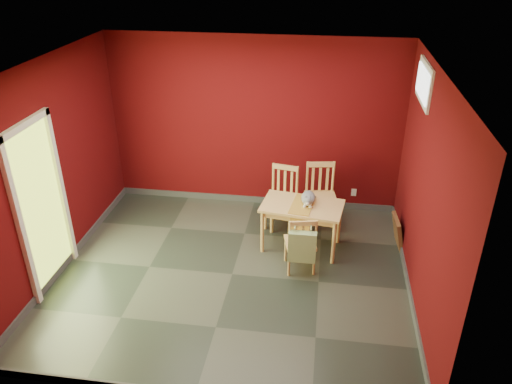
# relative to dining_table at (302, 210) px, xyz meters

# --- Properties ---
(ground) EXTENTS (4.50, 4.50, 0.00)m
(ground) POSITION_rel_dining_table_xyz_m (-0.84, -0.77, -0.60)
(ground) COLOR #2D342D
(ground) RESTS_ON ground
(room_shell) EXTENTS (4.50, 4.50, 4.50)m
(room_shell) POSITION_rel_dining_table_xyz_m (-0.84, -0.77, -0.55)
(room_shell) COLOR #4B070A
(room_shell) RESTS_ON ground
(doorway) EXTENTS (0.06, 1.01, 2.13)m
(doorway) POSITION_rel_dining_table_xyz_m (-3.07, -1.17, 0.53)
(doorway) COLOR #B7D838
(doorway) RESTS_ON ground
(window) EXTENTS (0.05, 0.90, 0.50)m
(window) POSITION_rel_dining_table_xyz_m (1.38, 0.23, 1.75)
(window) COLOR white
(window) RESTS_ON room_shell
(outlet_plate) EXTENTS (0.08, 0.02, 0.12)m
(outlet_plate) POSITION_rel_dining_table_xyz_m (0.76, 1.22, -0.30)
(outlet_plate) COLOR silver
(outlet_plate) RESTS_ON room_shell
(dining_table) EXTENTS (1.17, 0.78, 0.68)m
(dining_table) POSITION_rel_dining_table_xyz_m (0.00, 0.00, 0.00)
(dining_table) COLOR tan
(dining_table) RESTS_ON ground
(table_runner) EXTENTS (0.36, 0.62, 0.30)m
(table_runner) POSITION_rel_dining_table_xyz_m (0.00, -0.10, 0.04)
(table_runner) COLOR #B4852E
(table_runner) RESTS_ON dining_table
(chair_far_left) EXTENTS (0.51, 0.51, 0.93)m
(chair_far_left) POSITION_rel_dining_table_xyz_m (-0.33, 0.60, -0.12)
(chair_far_left) COLOR tan
(chair_far_left) RESTS_ON ground
(chair_far_right) EXTENTS (0.52, 0.52, 0.97)m
(chair_far_right) POSITION_rel_dining_table_xyz_m (0.24, 0.67, -0.10)
(chair_far_right) COLOR tan
(chair_far_right) RESTS_ON ground
(chair_near) EXTENTS (0.46, 0.46, 0.82)m
(chair_near) POSITION_rel_dining_table_xyz_m (0.02, -0.53, -0.18)
(chair_near) COLOR tan
(chair_near) RESTS_ON ground
(tote_bag) EXTENTS (0.35, 0.20, 0.48)m
(tote_bag) POSITION_rel_dining_table_xyz_m (0.05, -0.73, -0.11)
(tote_bag) COLOR #8DAA6D
(tote_bag) RESTS_ON chair_near
(cat) EXTENTS (0.37, 0.45, 0.20)m
(cat) POSITION_rel_dining_table_xyz_m (0.07, 0.08, 0.18)
(cat) COLOR slate
(cat) RESTS_ON table_runner
(picture_frame) EXTENTS (0.17, 0.45, 0.44)m
(picture_frame) POSITION_rel_dining_table_xyz_m (1.35, 0.25, -0.38)
(picture_frame) COLOR brown
(picture_frame) RESTS_ON ground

